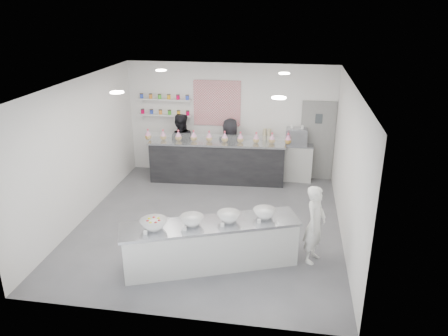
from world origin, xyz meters
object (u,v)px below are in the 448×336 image
Objects in this scene: back_bar at (217,162)px; woman_prep at (315,224)px; prep_counter at (211,244)px; espresso_machine at (297,137)px; staff_left at (180,145)px; staff_right at (230,149)px; espresso_ledge at (287,162)px.

woman_prep is at bearing -58.32° from back_bar.
prep_counter is at bearing -84.75° from back_bar.
espresso_machine is at bearing 8.69° from back_bar.
staff_left is at bearing 90.32° from prep_counter.
back_bar reaches higher than prep_counter.
staff_left reaches higher than espresso_machine.
staff_right is (-0.27, 4.14, 0.39)m from prep_counter.
staff_left reaches higher than prep_counter.
staff_right reaches higher than espresso_machine.
back_bar is 1.11m from staff_left.
espresso_ledge is 3.90m from woman_prep.
staff_left is at bearing 64.66° from woman_prep.
back_bar is 2.15m from espresso_machine.
espresso_machine reaches higher than prep_counter.
espresso_machine is at bearing 173.36° from staff_right.
espresso_ledge is at bearing 10.06° from back_bar.
staff_right is at bearing -173.30° from espresso_ledge.
espresso_machine reaches higher than espresso_ledge.
back_bar is 4.18m from woman_prep.
espresso_ledge is 0.77× the size of staff_left.
prep_counter is 1.89m from woman_prep.
woman_prep is at bearing -81.21° from espresso_ledge.
prep_counter is 1.91× the size of staff_right.
woman_prep reaches higher than espresso_machine.
staff_right is (1.35, 0.00, -0.04)m from staff_left.
back_bar is (-0.58, 3.89, 0.12)m from prep_counter.
espresso_ledge is at bearing 53.28° from prep_counter.
staff_right is at bearing -174.14° from espresso_machine.
staff_right is (-1.49, -0.17, 0.33)m from espresso_ledge.
prep_counter is 0.89× the size of back_bar.
staff_right reaches higher than back_bar.
prep_counter is at bearing 81.28° from staff_right.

